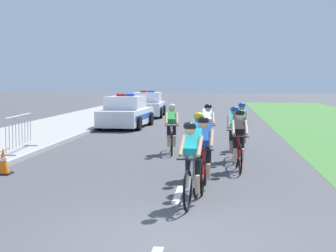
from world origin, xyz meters
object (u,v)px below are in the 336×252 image
object	(u,v)px
cyclist_eighth	(242,125)
cyclist_second	(204,152)
cyclist_seventh	(207,128)
police_car_nearest	(126,113)
cyclist_lead	(192,162)
cyclist_sixth	(172,128)
cyclist_third	(199,144)
traffic_cone_mid	(3,161)
cyclist_fifth	(234,132)
crowd_barrier_rear	(19,133)
cyclist_fourth	(239,139)
police_car_second	(148,106)

from	to	relation	value
cyclist_eighth	cyclist_second	bearing A→B (deg)	-99.37
cyclist_seventh	police_car_nearest	bearing A→B (deg)	116.65
cyclist_lead	cyclist_sixth	world-z (taller)	same
cyclist_third	traffic_cone_mid	size ratio (longest dim) A/B	2.69
cyclist_sixth	cyclist_eighth	bearing A→B (deg)	26.13
cyclist_fifth	cyclist_sixth	distance (m)	2.23
cyclist_sixth	police_car_nearest	world-z (taller)	police_car_nearest
cyclist_sixth	crowd_barrier_rear	distance (m)	4.60
cyclist_third	cyclist_seventh	xyz separation A→B (m)	(0.10, 4.02, 0.00)
police_car_nearest	traffic_cone_mid	world-z (taller)	police_car_nearest
cyclist_fifth	cyclist_seventh	distance (m)	1.58
cyclist_lead	crowd_barrier_rear	bearing A→B (deg)	134.41
cyclist_lead	cyclist_second	bearing A→B (deg)	82.31
cyclist_fifth	cyclist_sixth	bearing A→B (deg)	147.02
police_car_nearest	traffic_cone_mid	size ratio (longest dim) A/B	7.03
cyclist_sixth	traffic_cone_mid	xyz separation A→B (m)	(-3.66, -3.88, -0.48)
cyclist_lead	cyclist_fifth	xyz separation A→B (m)	(0.89, 5.17, 0.00)
cyclist_lead	cyclist_third	world-z (taller)	same
cyclist_fourth	cyclist_fifth	size ratio (longest dim) A/B	1.00
cyclist_second	cyclist_third	world-z (taller)	same
police_car_nearest	cyclist_lead	bearing A→B (deg)	-74.93
cyclist_second	cyclist_eighth	distance (m)	6.28
cyclist_sixth	cyclist_seventh	xyz separation A→B (m)	(1.09, 0.16, 0.00)
crowd_barrier_rear	cyclist_lead	bearing A→B (deg)	-45.59
cyclist_second	cyclist_seventh	size ratio (longest dim) A/B	1.00
cyclist_fourth	police_car_second	xyz separation A→B (m)	(-4.88, 18.08, -0.11)
cyclist_lead	cyclist_fourth	world-z (taller)	same
police_car_second	cyclist_fifth	bearing A→B (deg)	-73.77
cyclist_second	police_car_nearest	bearing A→B (deg)	107.09
police_car_second	traffic_cone_mid	bearing A→B (deg)	-92.16
cyclist_fifth	cyclist_seventh	world-z (taller)	same
cyclist_lead	crowd_barrier_rear	world-z (taller)	cyclist_lead
cyclist_third	cyclist_lead	bearing A→B (deg)	-90.21
cyclist_fifth	cyclist_eighth	size ratio (longest dim) A/B	1.00
cyclist_lead	cyclist_second	size ratio (longest dim) A/B	1.00
cyclist_lead	cyclist_fifth	size ratio (longest dim) A/B	1.00
cyclist_sixth	police_car_nearest	bearing A→B (deg)	109.74
cyclist_third	police_car_nearest	world-z (taller)	police_car_nearest
cyclist_fourth	cyclist_sixth	distance (m)	3.39
cyclist_fifth	cyclist_second	bearing A→B (deg)	-100.42
cyclist_second	cyclist_eighth	xyz separation A→B (m)	(1.02, 6.19, 0.00)
traffic_cone_mid	cyclist_third	bearing A→B (deg)	0.25
cyclist_sixth	cyclist_fifth	bearing A→B (deg)	-32.98
cyclist_fifth	traffic_cone_mid	distance (m)	6.16
cyclist_second	traffic_cone_mid	distance (m)	4.99
cyclist_sixth	police_car_second	bearing A→B (deg)	100.85
cyclist_third	cyclist_eighth	bearing A→B (deg)	76.51
crowd_barrier_rear	traffic_cone_mid	world-z (taller)	crowd_barrier_rear
cyclist_lead	police_car_nearest	distance (m)	15.08
cyclist_sixth	cyclist_fourth	bearing A→B (deg)	-55.00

